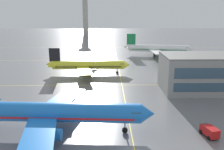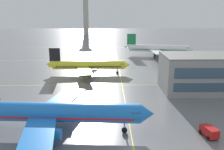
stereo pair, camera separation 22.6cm
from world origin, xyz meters
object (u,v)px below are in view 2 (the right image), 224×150
Objects in this scene: service_truck_red_van at (209,131)px; control_tower at (86,9)px; airliner_second_row at (87,65)px; airliner_third_row at (158,48)px; airliner_front_gate at (55,112)px.

service_truck_red_van is 209.62m from control_tower.
airliner_second_row is at bearing 119.61° from service_truck_red_van.
airliner_second_row is 52.20m from airliner_third_row.
service_truck_red_van is at bearing -4.75° from airliner_front_gate.
airliner_third_row is at bearing 47.68° from airliner_second_row.
service_truck_red_van is (-7.14, -87.86, -2.83)m from airliner_third_row.
control_tower reaches higher than airliner_front_gate.
control_tower is at bearing 95.19° from airliner_second_row.
control_tower is at bearing 101.65° from service_truck_red_van.
control_tower is at bearing 112.96° from airliner_third_row.
airliner_front_gate reaches higher than airliner_second_row.
airliner_second_row is 0.87× the size of airliner_third_row.
airliner_third_row reaches higher than airliner_second_row.
airliner_second_row reaches higher than service_truck_red_van.
airliner_second_row is 56.72m from service_truck_red_van.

